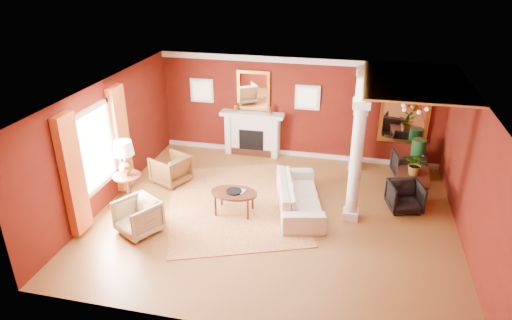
% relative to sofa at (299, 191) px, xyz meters
% --- Properties ---
extents(ground, '(8.00, 8.00, 0.00)m').
position_rel_sofa_xyz_m(ground, '(-0.50, -0.47, -0.47)').
color(ground, brown).
rests_on(ground, ground).
extents(room_shell, '(8.04, 7.04, 2.92)m').
position_rel_sofa_xyz_m(room_shell, '(-0.50, -0.47, 1.55)').
color(room_shell, '#56140B').
rests_on(room_shell, ground).
extents(fireplace, '(1.85, 0.42, 1.29)m').
position_rel_sofa_xyz_m(fireplace, '(-1.80, 2.84, 0.18)').
color(fireplace, silver).
rests_on(fireplace, ground).
extents(overmantel_mirror, '(0.95, 0.07, 1.15)m').
position_rel_sofa_xyz_m(overmantel_mirror, '(-1.80, 2.98, 1.43)').
color(overmantel_mirror, gold).
rests_on(overmantel_mirror, fireplace).
extents(flank_window_left, '(0.70, 0.07, 0.70)m').
position_rel_sofa_xyz_m(flank_window_left, '(-3.35, 2.99, 1.33)').
color(flank_window_left, silver).
rests_on(flank_window_left, room_shell).
extents(flank_window_right, '(0.70, 0.07, 0.70)m').
position_rel_sofa_xyz_m(flank_window_right, '(-0.25, 2.99, 1.33)').
color(flank_window_right, silver).
rests_on(flank_window_right, room_shell).
extents(left_window, '(0.21, 2.55, 2.60)m').
position_rel_sofa_xyz_m(left_window, '(-4.39, -1.07, 0.96)').
color(left_window, white).
rests_on(left_window, room_shell).
extents(column_front, '(0.36, 0.36, 2.80)m').
position_rel_sofa_xyz_m(column_front, '(1.20, -0.17, 0.96)').
color(column_front, silver).
rests_on(column_front, ground).
extents(column_back, '(0.36, 0.36, 2.80)m').
position_rel_sofa_xyz_m(column_back, '(1.20, 2.53, 0.96)').
color(column_back, silver).
rests_on(column_back, ground).
extents(header_beam, '(0.30, 3.20, 0.32)m').
position_rel_sofa_xyz_m(header_beam, '(1.20, 1.43, 2.15)').
color(header_beam, silver).
rests_on(header_beam, column_front).
extents(amber_ceiling, '(2.30, 3.40, 0.04)m').
position_rel_sofa_xyz_m(amber_ceiling, '(2.35, 1.28, 2.40)').
color(amber_ceiling, gold).
rests_on(amber_ceiling, room_shell).
extents(dining_mirror, '(1.30, 0.07, 1.70)m').
position_rel_sofa_xyz_m(dining_mirror, '(2.40, 2.98, 1.08)').
color(dining_mirror, gold).
rests_on(dining_mirror, room_shell).
extents(chandelier, '(0.60, 0.62, 0.75)m').
position_rel_sofa_xyz_m(chandelier, '(2.40, 1.33, 1.78)').
color(chandelier, '#A27233').
rests_on(chandelier, room_shell).
extents(crown_trim, '(8.00, 0.08, 0.16)m').
position_rel_sofa_xyz_m(crown_trim, '(-0.50, 2.99, 2.35)').
color(crown_trim, silver).
rests_on(crown_trim, room_shell).
extents(base_trim, '(8.00, 0.08, 0.12)m').
position_rel_sofa_xyz_m(base_trim, '(-0.50, 2.99, -0.41)').
color(base_trim, silver).
rests_on(base_trim, ground).
extents(rug, '(4.30, 4.88, 0.02)m').
position_rel_sofa_xyz_m(rug, '(-1.55, -0.14, -0.46)').
color(rug, maroon).
rests_on(rug, ground).
extents(sofa, '(1.24, 2.49, 0.93)m').
position_rel_sofa_xyz_m(sofa, '(0.00, 0.00, 0.00)').
color(sofa, beige).
rests_on(sofa, ground).
extents(armchair_leopard, '(1.03, 1.06, 0.84)m').
position_rel_sofa_xyz_m(armchair_leopard, '(-3.44, 0.57, -0.05)').
color(armchair_leopard, black).
rests_on(armchair_leopard, ground).
extents(armchair_stripe, '(1.08, 1.06, 0.83)m').
position_rel_sofa_xyz_m(armchair_stripe, '(-3.21, -1.76, -0.05)').
color(armchair_stripe, tan).
rests_on(armchair_stripe, ground).
extents(coffee_table, '(1.08, 1.08, 0.54)m').
position_rel_sofa_xyz_m(coffee_table, '(-1.43, -0.53, 0.03)').
color(coffee_table, '#32180E').
rests_on(coffee_table, ground).
extents(coffee_book, '(0.17, 0.05, 0.23)m').
position_rel_sofa_xyz_m(coffee_book, '(-1.36, -0.47, 0.19)').
color(coffee_book, '#32180E').
rests_on(coffee_book, coffee_table).
extents(side_table, '(0.64, 0.64, 1.60)m').
position_rel_sofa_xyz_m(side_table, '(-4.00, -0.66, 0.62)').
color(side_table, '#32180E').
rests_on(side_table, ground).
extents(dining_table, '(0.58, 1.41, 0.77)m').
position_rel_sofa_xyz_m(dining_table, '(2.66, 1.49, -0.08)').
color(dining_table, '#32180E').
rests_on(dining_table, ground).
extents(dining_chair_near, '(0.88, 0.84, 0.75)m').
position_rel_sofa_xyz_m(dining_chair_near, '(2.40, 0.50, -0.09)').
color(dining_chair_near, black).
rests_on(dining_chair_near, ground).
extents(dining_chair_far, '(0.86, 0.83, 0.77)m').
position_rel_sofa_xyz_m(dining_chair_far, '(2.59, 2.33, -0.08)').
color(dining_chair_far, black).
rests_on(dining_chair_far, ground).
extents(green_urn, '(0.42, 0.42, 1.01)m').
position_rel_sofa_xyz_m(green_urn, '(2.82, 2.53, -0.07)').
color(green_urn, '#15431D').
rests_on(green_urn, ground).
extents(potted_plant, '(0.65, 0.69, 0.44)m').
position_rel_sofa_xyz_m(potted_plant, '(2.67, 1.44, 0.52)').
color(potted_plant, '#26591E').
rests_on(potted_plant, dining_table).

